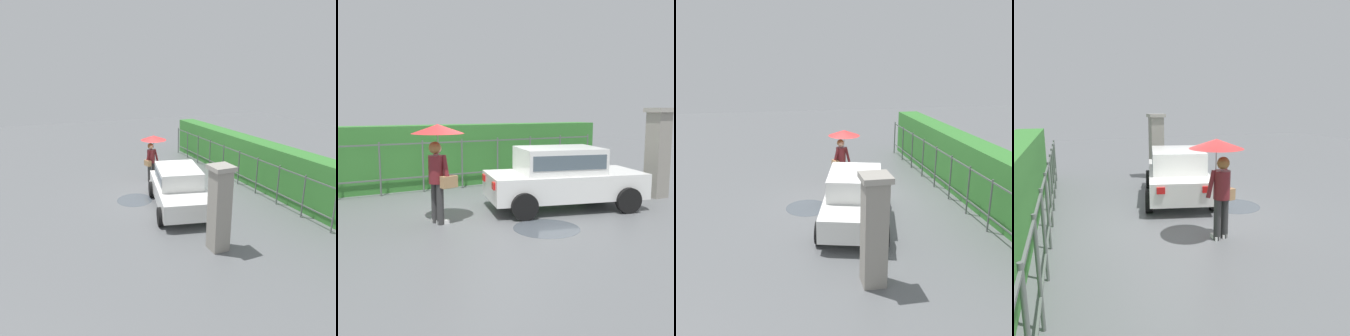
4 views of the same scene
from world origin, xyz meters
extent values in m
plane|color=slate|center=(0.00, 0.00, 0.00)|extent=(40.00, 40.00, 0.00)
cube|color=white|center=(1.65, -0.44, 0.58)|extent=(3.99, 2.50, 0.60)
cube|color=white|center=(1.50, -0.40, 1.18)|extent=(2.20, 1.86, 0.60)
cube|color=#4C5B66|center=(1.50, -0.40, 1.20)|extent=(2.05, 1.85, 0.33)
cylinder|color=black|center=(3.06, 0.07, 0.30)|extent=(0.63, 0.32, 0.60)
cylinder|color=black|center=(2.65, -1.56, 0.30)|extent=(0.63, 0.32, 0.60)
cylinder|color=black|center=(0.64, 0.69, 0.30)|extent=(0.63, 0.32, 0.60)
cylinder|color=black|center=(0.23, -0.94, 0.30)|extent=(0.63, 0.32, 0.60)
cube|color=red|center=(-0.02, 0.56, 0.73)|extent=(0.11, 0.21, 0.16)
cube|color=red|center=(-0.29, -0.51, 0.73)|extent=(0.11, 0.21, 0.16)
cylinder|color=#333333|center=(-1.52, -0.19, 0.43)|extent=(0.15, 0.15, 0.86)
cylinder|color=#333333|center=(-1.47, -0.39, 0.43)|extent=(0.15, 0.15, 0.86)
cube|color=white|center=(-1.46, -0.18, 0.04)|extent=(0.26, 0.10, 0.08)
cube|color=white|center=(-1.41, -0.37, 0.04)|extent=(0.26, 0.10, 0.08)
cylinder|color=maroon|center=(-1.50, -0.29, 1.15)|extent=(0.34, 0.34, 0.58)
sphere|color=#DBAD89|center=(-1.50, -0.29, 1.58)|extent=(0.22, 0.22, 0.22)
sphere|color=olive|center=(-1.53, -0.30, 1.60)|extent=(0.25, 0.25, 0.25)
cylinder|color=maroon|center=(-1.47, -0.06, 1.18)|extent=(0.14, 0.24, 0.56)
cylinder|color=maroon|center=(-1.37, -0.48, 1.18)|extent=(0.14, 0.24, 0.56)
cylinder|color=#B2B2B7|center=(-1.42, -0.19, 1.50)|extent=(0.02, 0.02, 0.77)
cone|color=red|center=(-1.42, -0.19, 1.98)|extent=(1.10, 1.10, 0.19)
cube|color=tan|center=(-1.32, -0.51, 0.91)|extent=(0.37, 0.24, 0.24)
cube|color=gray|center=(4.60, -0.64, 1.15)|extent=(0.48, 0.48, 2.30)
cube|color=#9E998E|center=(4.60, -0.64, 2.36)|extent=(0.60, 0.60, 0.12)
cylinder|color=#59605B|center=(-5.63, 3.01, 0.75)|extent=(0.05, 0.05, 1.50)
cylinder|color=#59605B|center=(-4.43, 3.01, 0.75)|extent=(0.05, 0.05, 1.50)
cylinder|color=#59605B|center=(-3.22, 3.01, 0.75)|extent=(0.05, 0.05, 1.50)
cylinder|color=#59605B|center=(-2.02, 3.01, 0.75)|extent=(0.05, 0.05, 1.50)
cylinder|color=#59605B|center=(-0.81, 3.01, 0.75)|extent=(0.05, 0.05, 1.50)
cylinder|color=#59605B|center=(0.40, 3.01, 0.75)|extent=(0.05, 0.05, 1.50)
cylinder|color=#59605B|center=(1.60, 3.01, 0.75)|extent=(0.05, 0.05, 1.50)
cylinder|color=#59605B|center=(2.81, 3.01, 0.75)|extent=(0.05, 0.05, 1.50)
cube|color=#59605B|center=(-0.21, 3.01, 1.42)|extent=(10.86, 0.03, 0.04)
cube|color=#59605B|center=(-0.21, 3.01, 0.45)|extent=(10.86, 0.03, 0.04)
cube|color=#387F33|center=(-0.21, 3.77, 0.95)|extent=(11.86, 0.90, 1.90)
cylinder|color=#4C545B|center=(0.31, -1.66, 0.00)|extent=(1.35, 1.35, 0.00)
camera|label=1|loc=(11.39, -5.13, 4.80)|focal=34.74mm
camera|label=2|loc=(-4.08, -8.07, 2.36)|focal=42.43mm
camera|label=3|loc=(11.38, -2.48, 4.72)|focal=40.79mm
camera|label=4|loc=(-7.02, 2.61, 2.70)|focal=33.87mm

